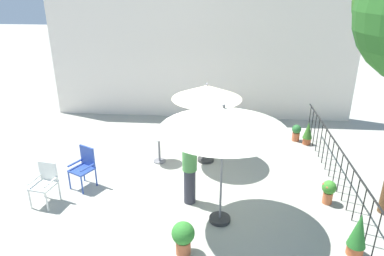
{
  "coord_description": "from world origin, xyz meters",
  "views": [
    {
      "loc": [
        0.7,
        -8.04,
        4.67
      ],
      "look_at": [
        0.0,
        0.52,
        1.06
      ],
      "focal_mm": 33.82,
      "sensor_mm": 36.0,
      "label": 1
    }
  ],
  "objects_px": {
    "potted_plant_2": "(262,124)",
    "potted_plant_3": "(358,234)",
    "patio_umbrella_0": "(207,93)",
    "patio_chair_0": "(84,165)",
    "standing_person": "(190,167)",
    "potted_plant_1": "(329,190)",
    "patio_chair_1": "(45,181)",
    "potted_plant_4": "(308,133)",
    "potted_plant_5": "(296,132)",
    "potted_plant_0": "(183,236)",
    "patio_umbrella_1": "(223,119)",
    "cafe_table_0": "(159,144)"
  },
  "relations": [
    {
      "from": "potted_plant_2",
      "to": "potted_plant_3",
      "type": "xyz_separation_m",
      "value": [
        1.16,
        -5.44,
        0.14
      ]
    },
    {
      "from": "patio_umbrella_0",
      "to": "patio_chair_0",
      "type": "xyz_separation_m",
      "value": [
        -2.81,
        -1.51,
        -1.37
      ]
    },
    {
      "from": "potted_plant_2",
      "to": "standing_person",
      "type": "xyz_separation_m",
      "value": [
        -1.97,
        -4.03,
        0.57
      ]
    },
    {
      "from": "potted_plant_1",
      "to": "potted_plant_2",
      "type": "relative_size",
      "value": 0.95
    },
    {
      "from": "patio_chair_1",
      "to": "patio_chair_0",
      "type": "bearing_deg",
      "value": 50.62
    },
    {
      "from": "potted_plant_4",
      "to": "potted_plant_5",
      "type": "distance_m",
      "value": 0.38
    },
    {
      "from": "patio_chair_0",
      "to": "potted_plant_5",
      "type": "distance_m",
      "value": 6.31
    },
    {
      "from": "potted_plant_0",
      "to": "potted_plant_5",
      "type": "bearing_deg",
      "value": 60.46
    },
    {
      "from": "patio_umbrella_1",
      "to": "standing_person",
      "type": "bearing_deg",
      "value": 137.14
    },
    {
      "from": "potted_plant_1",
      "to": "potted_plant_3",
      "type": "bearing_deg",
      "value": -87.36
    },
    {
      "from": "potted_plant_0",
      "to": "potted_plant_5",
      "type": "height_order",
      "value": "potted_plant_0"
    },
    {
      "from": "patio_umbrella_0",
      "to": "potted_plant_1",
      "type": "xyz_separation_m",
      "value": [
        2.79,
        -1.79,
        -1.61
      ]
    },
    {
      "from": "potted_plant_4",
      "to": "patio_umbrella_1",
      "type": "bearing_deg",
      "value": -123.12
    },
    {
      "from": "potted_plant_3",
      "to": "patio_chair_1",
      "type": "bearing_deg",
      "value": 169.65
    },
    {
      "from": "potted_plant_2",
      "to": "potted_plant_5",
      "type": "xyz_separation_m",
      "value": [
        0.99,
        -0.49,
        -0.02
      ]
    },
    {
      "from": "patio_chair_1",
      "to": "potted_plant_3",
      "type": "relative_size",
      "value": 1.07
    },
    {
      "from": "cafe_table_0",
      "to": "potted_plant_4",
      "type": "height_order",
      "value": "cafe_table_0"
    },
    {
      "from": "patio_umbrella_0",
      "to": "patio_umbrella_1",
      "type": "distance_m",
      "value": 2.67
    },
    {
      "from": "cafe_table_0",
      "to": "potted_plant_2",
      "type": "height_order",
      "value": "cafe_table_0"
    },
    {
      "from": "cafe_table_0",
      "to": "potted_plant_3",
      "type": "bearing_deg",
      "value": -38.27
    },
    {
      "from": "potted_plant_0",
      "to": "potted_plant_1",
      "type": "xyz_separation_m",
      "value": [
        3.03,
        1.84,
        -0.05
      ]
    },
    {
      "from": "patio_umbrella_1",
      "to": "potted_plant_4",
      "type": "distance_m",
      "value": 5.07
    },
    {
      "from": "patio_umbrella_1",
      "to": "standing_person",
      "type": "height_order",
      "value": "patio_umbrella_1"
    },
    {
      "from": "patio_umbrella_0",
      "to": "potted_plant_3",
      "type": "xyz_separation_m",
      "value": [
        2.86,
        -3.4,
        -1.49
      ]
    },
    {
      "from": "potted_plant_0",
      "to": "potted_plant_5",
      "type": "relative_size",
      "value": 1.26
    },
    {
      "from": "potted_plant_1",
      "to": "standing_person",
      "type": "bearing_deg",
      "value": -176.19
    },
    {
      "from": "cafe_table_0",
      "to": "potted_plant_2",
      "type": "xyz_separation_m",
      "value": [
        2.96,
        2.2,
        -0.22
      ]
    },
    {
      "from": "patio_umbrella_0",
      "to": "potted_plant_4",
      "type": "distance_m",
      "value": 3.62
    },
    {
      "from": "patio_umbrella_0",
      "to": "patio_chair_1",
      "type": "height_order",
      "value": "patio_umbrella_0"
    },
    {
      "from": "cafe_table_0",
      "to": "potted_plant_4",
      "type": "bearing_deg",
      "value": 19.15
    },
    {
      "from": "potted_plant_0",
      "to": "potted_plant_5",
      "type": "xyz_separation_m",
      "value": [
        2.94,
        5.18,
        -0.09
      ]
    },
    {
      "from": "potted_plant_0",
      "to": "standing_person",
      "type": "distance_m",
      "value": 1.71
    },
    {
      "from": "patio_umbrella_1",
      "to": "patio_chair_0",
      "type": "height_order",
      "value": "patio_umbrella_1"
    },
    {
      "from": "patio_chair_1",
      "to": "potted_plant_4",
      "type": "height_order",
      "value": "patio_chair_1"
    },
    {
      "from": "cafe_table_0",
      "to": "potted_plant_4",
      "type": "xyz_separation_m",
      "value": [
        4.24,
        1.47,
        -0.15
      ]
    },
    {
      "from": "potted_plant_0",
      "to": "potted_plant_5",
      "type": "distance_m",
      "value": 5.96
    },
    {
      "from": "patio_chair_0",
      "to": "potted_plant_4",
      "type": "relative_size",
      "value": 1.39
    },
    {
      "from": "patio_umbrella_0",
      "to": "patio_umbrella_1",
      "type": "xyz_separation_m",
      "value": [
        0.41,
        -2.62,
        0.32
      ]
    },
    {
      "from": "patio_umbrella_1",
      "to": "potted_plant_1",
      "type": "xyz_separation_m",
      "value": [
        2.38,
        0.83,
        -1.94
      ]
    },
    {
      "from": "potted_plant_2",
      "to": "potted_plant_0",
      "type": "bearing_deg",
      "value": -108.91
    },
    {
      "from": "potted_plant_5",
      "to": "standing_person",
      "type": "xyz_separation_m",
      "value": [
        -2.96,
        -3.54,
        0.59
      ]
    },
    {
      "from": "standing_person",
      "to": "potted_plant_2",
      "type": "bearing_deg",
      "value": 63.97
    },
    {
      "from": "patio_chair_1",
      "to": "potted_plant_0",
      "type": "height_order",
      "value": "patio_chair_1"
    },
    {
      "from": "potted_plant_0",
      "to": "cafe_table_0",
      "type": "bearing_deg",
      "value": 106.24
    },
    {
      "from": "patio_chair_0",
      "to": "potted_plant_3",
      "type": "distance_m",
      "value": 5.98
    },
    {
      "from": "patio_umbrella_0",
      "to": "patio_chair_1",
      "type": "relative_size",
      "value": 2.36
    },
    {
      "from": "potted_plant_3",
      "to": "standing_person",
      "type": "height_order",
      "value": "standing_person"
    },
    {
      "from": "patio_chair_0",
      "to": "potted_plant_3",
      "type": "xyz_separation_m",
      "value": [
        5.68,
        -1.89,
        -0.12
      ]
    },
    {
      "from": "potted_plant_3",
      "to": "potted_plant_4",
      "type": "relative_size",
      "value": 1.22
    },
    {
      "from": "cafe_table_0",
      "to": "patio_chair_1",
      "type": "height_order",
      "value": "patio_chair_1"
    }
  ]
}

